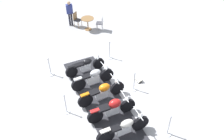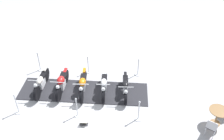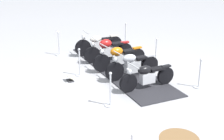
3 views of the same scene
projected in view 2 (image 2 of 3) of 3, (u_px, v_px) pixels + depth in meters
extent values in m
plane|color=#B2B2B7|center=(84.00, 91.00, 12.50)|extent=(80.00, 80.00, 0.00)
cube|color=#28282D|center=(84.00, 91.00, 12.49)|extent=(6.54, 3.54, 0.03)
cylinder|color=black|center=(37.00, 93.00, 11.81)|extent=(0.32, 0.71, 0.70)
cylinder|color=black|center=(46.00, 75.00, 12.99)|extent=(0.32, 0.71, 0.70)
cube|color=silver|center=(42.00, 83.00, 12.39)|extent=(0.37, 0.61, 0.36)
ellipsoid|color=silver|center=(40.00, 80.00, 12.09)|extent=(0.42, 0.58, 0.28)
cube|color=black|center=(43.00, 75.00, 12.53)|extent=(0.38, 0.53, 0.08)
cube|color=silver|center=(45.00, 69.00, 12.76)|extent=(0.25, 0.41, 0.06)
cylinder|color=silver|center=(36.00, 88.00, 11.69)|extent=(0.15, 0.28, 0.60)
cylinder|color=silver|center=(35.00, 81.00, 11.54)|extent=(0.70, 0.25, 0.04)
sphere|color=silver|center=(36.00, 85.00, 11.57)|extent=(0.18, 0.18, 0.18)
cylinder|color=black|center=(59.00, 95.00, 11.77)|extent=(0.31, 0.67, 0.66)
cylinder|color=black|center=(66.00, 76.00, 12.93)|extent=(0.31, 0.67, 0.66)
cube|color=silver|center=(62.00, 84.00, 12.32)|extent=(0.37, 0.59, 0.39)
ellipsoid|color=#AD1919|center=(61.00, 80.00, 12.00)|extent=(0.49, 0.60, 0.36)
cube|color=black|center=(64.00, 75.00, 12.44)|extent=(0.45, 0.56, 0.08)
cube|color=#AD1919|center=(65.00, 70.00, 12.71)|extent=(0.24, 0.39, 0.06)
cylinder|color=silver|center=(58.00, 89.00, 11.67)|extent=(0.15, 0.30, 0.56)
cylinder|color=silver|center=(58.00, 82.00, 11.53)|extent=(0.69, 0.24, 0.04)
sphere|color=silver|center=(58.00, 87.00, 11.57)|extent=(0.18, 0.18, 0.18)
cylinder|color=black|center=(81.00, 97.00, 11.66)|extent=(0.35, 0.67, 0.68)
cylinder|color=black|center=(85.00, 76.00, 12.91)|extent=(0.35, 0.67, 0.68)
cube|color=silver|center=(83.00, 85.00, 12.26)|extent=(0.39, 0.60, 0.36)
ellipsoid|color=#D16B0F|center=(82.00, 82.00, 11.96)|extent=(0.50, 0.60, 0.33)
cube|color=black|center=(83.00, 77.00, 12.39)|extent=(0.44, 0.52, 0.08)
cube|color=#D16B0F|center=(84.00, 70.00, 12.69)|extent=(0.26, 0.39, 0.06)
cylinder|color=silver|center=(81.00, 91.00, 11.54)|extent=(0.16, 0.27, 0.58)
cylinder|color=silver|center=(81.00, 84.00, 11.39)|extent=(0.70, 0.31, 0.04)
sphere|color=silver|center=(81.00, 89.00, 11.42)|extent=(0.18, 0.18, 0.18)
cylinder|color=black|center=(103.00, 97.00, 11.64)|extent=(0.36, 0.68, 0.68)
cylinder|color=black|center=(105.00, 78.00, 12.80)|extent=(0.36, 0.68, 0.68)
cube|color=silver|center=(104.00, 86.00, 12.19)|extent=(0.41, 0.60, 0.41)
ellipsoid|color=#B7BAC1|center=(104.00, 82.00, 11.88)|extent=(0.46, 0.59, 0.29)
cube|color=black|center=(104.00, 77.00, 12.28)|extent=(0.39, 0.47, 0.08)
cube|color=#B7BAC1|center=(105.00, 72.00, 12.58)|extent=(0.28, 0.40, 0.06)
cylinder|color=silver|center=(103.00, 91.00, 11.52)|extent=(0.16, 0.27, 0.58)
cylinder|color=silver|center=(103.00, 84.00, 11.37)|extent=(0.60, 0.26, 0.04)
sphere|color=silver|center=(103.00, 89.00, 11.41)|extent=(0.18, 0.18, 0.18)
cylinder|color=black|center=(126.00, 99.00, 11.59)|extent=(0.32, 0.60, 0.60)
cylinder|color=black|center=(125.00, 79.00, 12.76)|extent=(0.32, 0.60, 0.60)
cube|color=silver|center=(125.00, 88.00, 12.15)|extent=(0.37, 0.54, 0.36)
ellipsoid|color=black|center=(126.00, 85.00, 11.87)|extent=(0.44, 0.56, 0.28)
cube|color=black|center=(125.00, 79.00, 12.29)|extent=(0.43, 0.59, 0.08)
cube|color=black|center=(125.00, 74.00, 12.56)|extent=(0.25, 0.36, 0.06)
cylinder|color=silver|center=(126.00, 93.00, 11.50)|extent=(0.17, 0.30, 0.51)
cylinder|color=silver|center=(126.00, 87.00, 11.38)|extent=(0.68, 0.28, 0.04)
sphere|color=silver|center=(126.00, 92.00, 11.42)|extent=(0.18, 0.18, 0.18)
cylinder|color=silver|center=(19.00, 112.00, 11.36)|extent=(0.36, 0.36, 0.03)
cylinder|color=silver|center=(17.00, 104.00, 11.07)|extent=(0.05, 0.05, 0.96)
sphere|color=silver|center=(14.00, 95.00, 10.77)|extent=(0.09, 0.09, 0.09)
cylinder|color=silver|center=(78.00, 115.00, 11.20)|extent=(0.33, 0.33, 0.03)
cylinder|color=silver|center=(77.00, 108.00, 10.92)|extent=(0.05, 0.05, 0.92)
sphere|color=silver|center=(76.00, 99.00, 10.62)|extent=(0.09, 0.09, 0.09)
cylinder|color=silver|center=(41.00, 70.00, 13.96)|extent=(0.32, 0.32, 0.03)
cylinder|color=silver|center=(39.00, 62.00, 13.64)|extent=(0.05, 0.05, 1.03)
sphere|color=silver|center=(37.00, 53.00, 13.31)|extent=(0.09, 0.09, 0.09)
cylinder|color=silver|center=(138.00, 74.00, 13.62)|extent=(0.35, 0.35, 0.03)
cylinder|color=silver|center=(138.00, 67.00, 13.35)|extent=(0.05, 0.05, 0.90)
sphere|color=silver|center=(139.00, 60.00, 13.06)|extent=(0.09, 0.09, 0.09)
cylinder|color=silver|center=(89.00, 72.00, 13.79)|extent=(0.28, 0.28, 0.03)
cylinder|color=silver|center=(88.00, 65.00, 13.50)|extent=(0.05, 0.05, 0.94)
sphere|color=silver|center=(88.00, 57.00, 13.20)|extent=(0.09, 0.09, 0.09)
cylinder|color=silver|center=(138.00, 119.00, 11.03)|extent=(0.36, 0.36, 0.03)
cylinder|color=silver|center=(139.00, 111.00, 10.74)|extent=(0.05, 0.05, 0.95)
sphere|color=silver|center=(140.00, 102.00, 10.44)|extent=(0.09, 0.09, 0.09)
cube|color=#333338|center=(84.00, 124.00, 10.78)|extent=(0.39, 0.30, 0.02)
cube|color=beige|center=(84.00, 122.00, 10.70)|extent=(0.37, 0.32, 0.16)
cylinder|color=olive|center=(215.00, 123.00, 10.82)|extent=(0.44, 0.44, 0.02)
cylinder|color=olive|center=(217.00, 117.00, 10.60)|extent=(0.07, 0.07, 0.73)
cylinder|color=olive|center=(219.00, 111.00, 10.38)|extent=(0.80, 0.80, 0.03)
cylinder|color=#B7B7BC|center=(208.00, 126.00, 10.39)|extent=(0.03, 0.03, 0.47)
cylinder|color=#B7B7BC|center=(216.00, 130.00, 10.23)|extent=(0.03, 0.03, 0.47)
cylinder|color=#B7B7BC|center=(205.00, 132.00, 10.17)|extent=(0.03, 0.03, 0.47)
cylinder|color=#B7B7BC|center=(213.00, 135.00, 10.01)|extent=(0.03, 0.03, 0.47)
cube|color=#3F3F47|center=(212.00, 127.00, 10.05)|extent=(0.48, 0.48, 0.04)
cube|color=#B7B7BC|center=(212.00, 126.00, 9.79)|extent=(0.40, 0.12, 0.41)
cylinder|color=olive|center=(221.00, 112.00, 11.07)|extent=(0.03, 0.03, 0.45)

